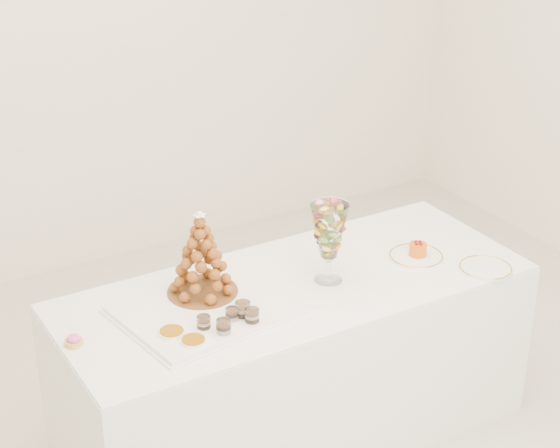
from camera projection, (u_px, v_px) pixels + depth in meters
room_walls at (297, 13)px, 3.01m from camera, size 4.54×4.04×2.82m
buffet_table at (294, 361)px, 3.75m from camera, size 1.86×0.75×0.70m
lace_tray at (209, 308)px, 3.42m from camera, size 0.68×0.55×0.02m
macaron_vase at (329, 232)px, 3.55m from camera, size 0.15×0.15×0.32m
cake_plate at (416, 256)px, 3.80m from camera, size 0.23×0.23×0.01m
spare_plate at (485, 268)px, 3.71m from camera, size 0.21×0.21×0.01m
pink_tart at (74, 341)px, 3.21m from camera, size 0.06×0.06×0.04m
verrine_a at (204, 324)px, 3.28m from camera, size 0.06×0.06×0.07m
verrine_b at (232, 316)px, 3.33m from camera, size 0.05×0.05×0.06m
verrine_c at (243, 312)px, 3.35m from camera, size 0.07×0.07×0.08m
verrine_d at (224, 329)px, 3.24m from camera, size 0.06×0.06×0.07m
verrine_e at (252, 318)px, 3.31m from camera, size 0.05×0.05×0.07m
ramekin_back at (172, 335)px, 3.25m from camera, size 0.09×0.09×0.03m
ramekin_front at (194, 343)px, 3.20m from camera, size 0.09×0.09×0.03m
croquembouche at (201, 254)px, 3.44m from camera, size 0.27×0.27×0.33m
mousse_cake at (418, 249)px, 3.79m from camera, size 0.07×0.07×0.06m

